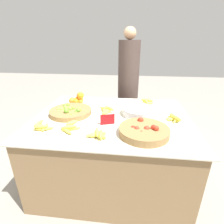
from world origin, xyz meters
TOP-DOWN VIEW (x-y plane):
  - ground_plane at (0.00, 0.00)m, footprint 12.00×12.00m
  - market_table at (0.00, 0.00)m, footprint 1.52×1.20m
  - lime_bowl at (-0.43, 0.02)m, footprint 0.42×0.42m
  - tomato_basket at (0.29, -0.32)m, footprint 0.40×0.40m
  - orange_pile at (-0.45, 0.33)m, footprint 0.17×0.14m
  - metal_bowl at (0.26, 0.08)m, footprint 0.32×0.32m
  - price_sign at (-0.02, -0.17)m, footprint 0.12×0.05m
  - banana_bunch_middle_right at (0.36, 0.39)m, footprint 0.20×0.18m
  - banana_bunch_front_right at (-0.56, -0.33)m, footprint 0.19×0.14m
  - banana_bunch_front_center at (0.59, -0.02)m, footprint 0.15×0.17m
  - banana_bunch_middle_left at (-0.07, -0.40)m, footprint 0.18×0.15m
  - banana_bunch_front_left at (-0.07, 0.13)m, footprint 0.18×0.22m
  - banana_bunch_back_center at (-0.32, -0.32)m, footprint 0.18×0.20m
  - vendor_person at (0.13, 0.96)m, footprint 0.30×0.30m

SIDE VIEW (x-z plane):
  - ground_plane at x=0.00m, z-range 0.00..0.00m
  - market_table at x=0.00m, z-range 0.00..0.74m
  - vendor_person at x=0.13m, z-range -0.06..1.56m
  - banana_bunch_middle_left at x=-0.07m, z-range 0.74..0.79m
  - banana_bunch_front_left at x=-0.07m, z-range 0.74..0.79m
  - banana_bunch_front_center at x=0.59m, z-range 0.74..0.80m
  - banana_bunch_front_right at x=-0.56m, z-range 0.74..0.80m
  - banana_bunch_middle_right at x=0.36m, z-range 0.74..0.80m
  - banana_bunch_back_center at x=-0.32m, z-range 0.74..0.80m
  - lime_bowl at x=-0.43m, z-range 0.73..0.82m
  - tomato_basket at x=0.29m, z-range 0.73..0.82m
  - metal_bowl at x=0.26m, z-range 0.74..0.82m
  - price_sign at x=-0.02m, z-range 0.74..0.84m
  - orange_pile at x=-0.45m, z-range 0.73..0.87m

